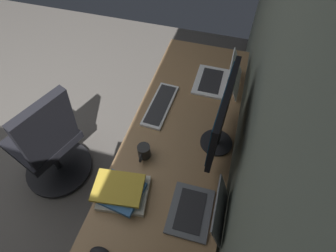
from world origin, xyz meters
name	(u,v)px	position (x,y,z in m)	size (l,w,h in m)	color
floor_plane	(6,149)	(0.00, 0.00, 0.00)	(4.80, 4.80, 0.00)	#59544F
wall_back	(272,95)	(0.00, 2.05, 1.30)	(4.57, 0.10, 2.60)	slate
desk	(176,155)	(0.02, 1.64, 0.67)	(2.22, 0.68, 0.73)	#936D47
drawer_pedestal	(168,216)	(0.30, 1.67, 0.35)	(0.40, 0.51, 0.69)	#936D47
monitor_primary	(222,116)	(-0.09, 1.87, 1.00)	(0.57, 0.20, 0.46)	black
laptop_leftmost	(202,211)	(0.38, 1.87, 0.78)	(0.29, 0.29, 0.21)	#595B60
laptop_center	(220,79)	(-0.64, 1.80, 0.78)	(0.33, 0.33, 0.22)	white
keyboard_main	(160,105)	(-0.30, 1.44, 0.74)	(0.43, 0.16, 0.02)	silver
book_stack_near	(122,192)	(0.39, 1.44, 0.77)	(0.26, 0.31, 0.08)	beige
coffee_mug	(144,152)	(0.12, 1.47, 0.77)	(0.12, 0.08, 0.09)	black
office_chair	(49,145)	(0.07, 0.68, 0.46)	(0.56, 0.60, 0.97)	black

